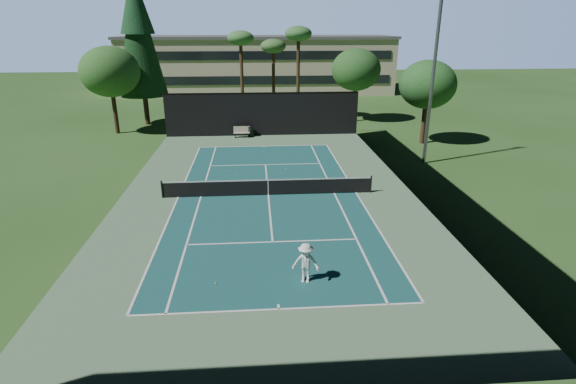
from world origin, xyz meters
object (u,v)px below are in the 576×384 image
(tennis_ball_c, at_px, (286,169))
(tennis_ball_b, at_px, (237,175))
(player, at_px, (306,263))
(tennis_ball_d, at_px, (230,171))
(tennis_net, at_px, (268,187))
(trash_bin, at_px, (250,132))
(tennis_ball_a, at_px, (216,283))
(park_bench, at_px, (242,132))

(tennis_ball_c, bearing_deg, tennis_ball_b, -163.73)
(player, height_order, tennis_ball_d, player)
(player, xyz_separation_m, tennis_ball_d, (-3.80, 15.11, -0.83))
(tennis_ball_b, height_order, tennis_ball_d, tennis_ball_b)
(tennis_net, xyz_separation_m, trash_bin, (-1.17, 15.60, -0.08))
(tennis_ball_b, bearing_deg, tennis_ball_d, 119.76)
(tennis_ball_c, xyz_separation_m, trash_bin, (-2.61, 10.47, 0.44))
(tennis_net, bearing_deg, tennis_ball_c, 74.34)
(player, xyz_separation_m, trash_bin, (-2.37, 25.65, -0.38))
(tennis_ball_a, bearing_deg, trash_bin, 87.13)
(tennis_net, relative_size, player, 7.47)
(tennis_ball_a, bearing_deg, tennis_ball_c, 75.54)
(tennis_net, distance_m, player, 10.13)
(tennis_net, distance_m, tennis_ball_d, 5.71)
(player, relative_size, tennis_ball_d, 26.58)
(tennis_ball_d, height_order, park_bench, park_bench)
(tennis_ball_c, distance_m, park_bench, 10.78)
(tennis_ball_b, xyz_separation_m, trash_bin, (0.89, 11.49, 0.44))
(player, bearing_deg, trash_bin, 109.33)
(tennis_ball_a, height_order, tennis_ball_d, tennis_ball_a)
(player, bearing_deg, tennis_ball_d, 118.18)
(tennis_ball_d, bearing_deg, tennis_net, -62.74)
(trash_bin, bearing_deg, tennis_ball_c, -76.02)
(player, bearing_deg, tennis_ball_b, 117.01)
(player, bearing_deg, park_bench, 111.16)
(tennis_net, height_order, player, player)
(tennis_ball_a, bearing_deg, tennis_net, 76.16)
(tennis_ball_b, bearing_deg, player, -77.04)
(player, bearing_deg, tennis_net, 110.84)
(tennis_ball_c, height_order, trash_bin, trash_bin)
(player, distance_m, park_bench, 25.59)
(tennis_net, relative_size, trash_bin, 13.65)
(tennis_ball_d, xyz_separation_m, trash_bin, (1.44, 10.54, 0.45))
(tennis_net, relative_size, tennis_ball_a, 179.18)
(tennis_ball_c, xyz_separation_m, park_bench, (-3.41, 10.21, 0.51))
(park_bench, xyz_separation_m, trash_bin, (0.80, 0.26, -0.07))
(park_bench, bearing_deg, tennis_ball_c, -71.55)
(tennis_net, height_order, park_bench, tennis_net)
(tennis_ball_d, bearing_deg, tennis_ball_a, -89.41)
(tennis_ball_d, relative_size, trash_bin, 0.07)
(tennis_ball_c, bearing_deg, park_bench, 108.45)
(tennis_net, bearing_deg, tennis_ball_d, 117.26)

